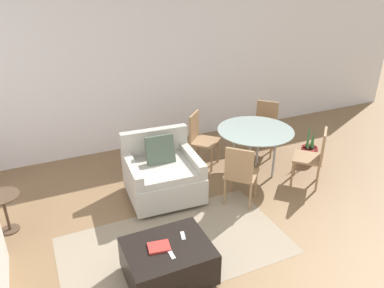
{
  "coord_description": "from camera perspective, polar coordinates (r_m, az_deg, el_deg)",
  "views": [
    {
      "loc": [
        -1.72,
        -2.42,
        3.04
      ],
      "look_at": [
        0.25,
        1.93,
        0.75
      ],
      "focal_mm": 35.0,
      "sensor_mm": 36.0,
      "label": 1
    }
  ],
  "objects": [
    {
      "name": "armchair",
      "position": [
        5.35,
        -4.52,
        -4.6
      ],
      "size": [
        1.04,
        1.0,
        0.91
      ],
      "color": "#B2ADA3",
      "rests_on": "ground_plane"
    },
    {
      "name": "potted_plant_small",
      "position": [
        6.64,
        17.4,
        -1.16
      ],
      "size": [
        0.27,
        0.27,
        0.7
      ],
      "color": "maroon",
      "rests_on": "ground_plane"
    },
    {
      "name": "dining_chair_near_right",
      "position": [
        5.82,
        18.18,
        -1.44
      ],
      "size": [
        0.59,
        0.59,
        0.9
      ],
      "color": "#93704C",
      "rests_on": "ground_plane"
    },
    {
      "name": "dining_table",
      "position": [
        5.83,
        9.6,
        1.42
      ],
      "size": [
        1.17,
        1.17,
        0.77
      ],
      "color": "#8C9E99",
      "rests_on": "ground_plane"
    },
    {
      "name": "ottoman",
      "position": [
        4.13,
        -3.64,
        -17.31
      ],
      "size": [
        0.89,
        0.71,
        0.42
      ],
      "color": "black",
      "rests_on": "ground_plane"
    },
    {
      "name": "book_stack",
      "position": [
        3.99,
        -5.06,
        -15.35
      ],
      "size": [
        0.25,
        0.2,
        0.02
      ],
      "color": "#B72D28",
      "rests_on": "ottoman"
    },
    {
      "name": "ground_plane",
      "position": [
        4.25,
        8.18,
        -20.41
      ],
      "size": [
        20.0,
        20.0,
        0.0
      ],
      "primitive_type": "plane",
      "color": "brown"
    },
    {
      "name": "side_table",
      "position": [
        5.19,
        -26.7,
        -8.45
      ],
      "size": [
        0.41,
        0.41,
        0.52
      ],
      "color": "#4C3828",
      "rests_on": "ground_plane"
    },
    {
      "name": "tv_remote_primary",
      "position": [
        4.12,
        -1.4,
        -13.8
      ],
      "size": [
        0.07,
        0.14,
        0.01
      ],
      "color": "#B7B7BC",
      "rests_on": "ottoman"
    },
    {
      "name": "wall_back",
      "position": [
        6.62,
        -8.63,
        10.76
      ],
      "size": [
        12.0,
        0.06,
        2.75
      ],
      "color": "white",
      "rests_on": "ground_plane"
    },
    {
      "name": "dining_chair_far_left",
      "position": [
        6.11,
        1.19,
        1.22
      ],
      "size": [
        0.59,
        0.59,
        0.9
      ],
      "color": "#93704C",
      "rests_on": "ground_plane"
    },
    {
      "name": "tv_remote_secondary",
      "position": [
        3.92,
        -3.22,
        -16.35
      ],
      "size": [
        0.04,
        0.16,
        0.01
      ],
      "color": "#B7B7BC",
      "rests_on": "ottoman"
    },
    {
      "name": "dining_chair_far_right",
      "position": [
        6.72,
        11.1,
        3.05
      ],
      "size": [
        0.59,
        0.59,
        0.9
      ],
      "color": "#93704C",
      "rests_on": "ground_plane"
    },
    {
      "name": "area_rug",
      "position": [
        4.66,
        -2.6,
        -15.17
      ],
      "size": [
        2.67,
        1.48,
        0.01
      ],
      "color": "gray",
      "rests_on": "ground_plane"
    },
    {
      "name": "dining_chair_near_left",
      "position": [
        5.11,
        7.36,
        -4.19
      ],
      "size": [
        0.59,
        0.59,
        0.9
      ],
      "color": "#93704C",
      "rests_on": "ground_plane"
    }
  ]
}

